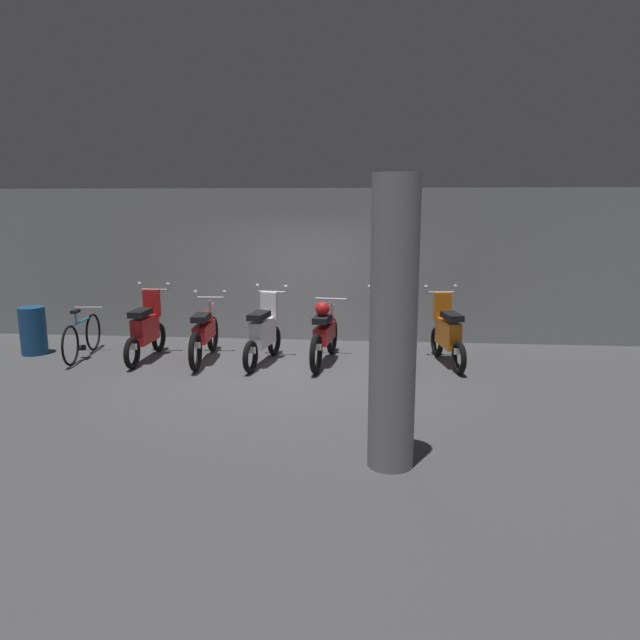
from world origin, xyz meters
name	(u,v)px	position (x,y,z in m)	size (l,w,h in m)	color
ground_plane	(290,371)	(0.00, 0.00, 0.00)	(80.00, 80.00, 0.00)	#4C4C4F
back_wall	(306,265)	(0.00, 2.41, 1.47)	(16.00, 0.30, 2.95)	gray
motorbike_slot_0	(146,329)	(-2.57, 0.56, 0.53)	(0.59, 1.68, 1.29)	black
motorbike_slot_1	(205,332)	(-1.55, 0.56, 0.49)	(0.59, 1.95, 1.15)	black
motorbike_slot_2	(264,332)	(-0.51, 0.48, 0.53)	(0.58, 1.67, 1.29)	black
motorbike_slot_3	(325,332)	(0.52, 0.59, 0.53)	(0.56, 1.95, 1.08)	black
motorbike_slot_4	(386,334)	(1.54, 0.58, 0.53)	(0.59, 1.68, 1.29)	black
motorbike_slot_5	(447,333)	(2.57, 0.70, 0.53)	(0.59, 1.66, 1.29)	black
bicycle	(82,337)	(-3.74, 0.56, 0.36)	(0.50, 1.72, 0.89)	black
support_pillar	(393,326)	(1.52, -3.32, 1.47)	(0.47, 0.47, 2.95)	gray
trash_bin	(33,331)	(-4.73, 0.72, 0.43)	(0.45, 0.45, 0.86)	navy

